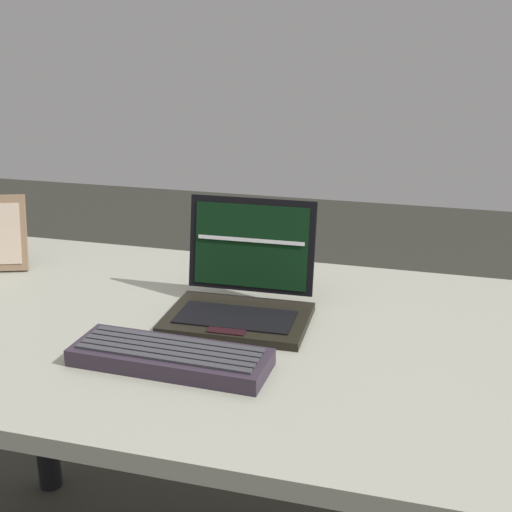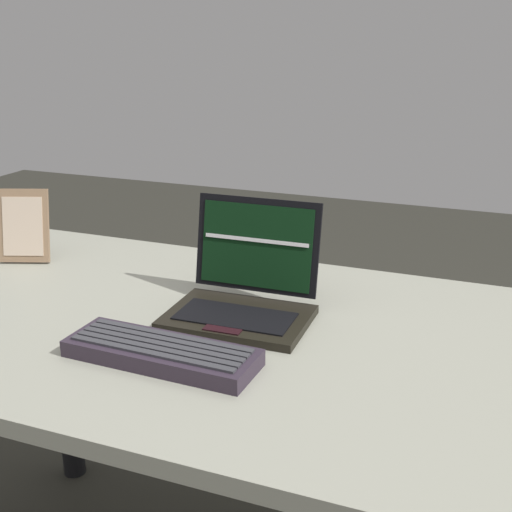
% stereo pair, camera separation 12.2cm
% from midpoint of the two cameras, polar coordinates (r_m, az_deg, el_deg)
% --- Properties ---
extents(desk, '(1.66, 0.81, 0.75)m').
position_cam_midpoint_polar(desk, '(1.28, 4.34, -10.88)').
color(desk, gray).
rests_on(desk, ground).
extents(laptop_front, '(0.27, 0.23, 0.22)m').
position_cam_midpoint_polar(laptop_front, '(1.29, 1.67, -3.35)').
color(laptop_front, black).
rests_on(laptop_front, desk).
extents(external_keyboard, '(0.34, 0.12, 0.03)m').
position_cam_midpoint_polar(external_keyboard, '(1.13, -5.04, -8.31)').
color(external_keyboard, '#2F2532').
rests_on(external_keyboard, desk).
extents(photo_frame, '(0.13, 0.09, 0.18)m').
position_cam_midpoint_polar(photo_frame, '(1.65, -17.35, 2.43)').
color(photo_frame, '#896A4D').
rests_on(photo_frame, desk).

